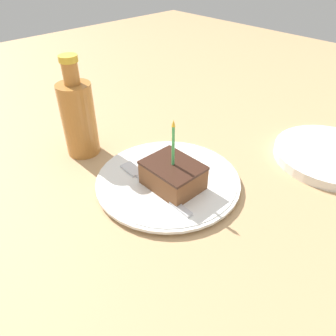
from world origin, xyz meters
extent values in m
cube|color=tan|center=(0.00, 0.00, -0.02)|extent=(2.40, 2.40, 0.04)
cylinder|color=white|center=(-0.03, -0.01, 0.01)|extent=(0.25, 0.25, 0.01)
cylinder|color=white|center=(-0.03, -0.01, 0.01)|extent=(0.27, 0.27, 0.01)
cube|color=brown|center=(-0.02, 0.01, 0.03)|extent=(0.08, 0.10, 0.04)
cube|color=#381E14|center=(-0.02, 0.01, 0.06)|extent=(0.08, 0.10, 0.00)
cylinder|color=#4CBF66|center=(-0.02, 0.01, 0.10)|extent=(0.01, 0.01, 0.07)
cone|color=yellow|center=(-0.02, 0.01, 0.14)|extent=(0.01, 0.01, 0.01)
cube|color=silver|center=(0.01, 0.02, 0.02)|extent=(0.02, 0.14, 0.00)
cube|color=silver|center=(0.01, -0.07, 0.02)|extent=(0.03, 0.05, 0.00)
cylinder|color=#B27233|center=(0.03, -0.22, 0.08)|extent=(0.07, 0.07, 0.15)
cylinder|color=#B27233|center=(0.03, -0.22, 0.17)|extent=(0.03, 0.03, 0.04)
cylinder|color=gold|center=(0.03, -0.22, 0.20)|extent=(0.04, 0.04, 0.01)
cylinder|color=white|center=(-0.33, 0.16, 0.01)|extent=(0.23, 0.23, 0.02)
camera|label=1|loc=(0.30, 0.34, 0.39)|focal=35.00mm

